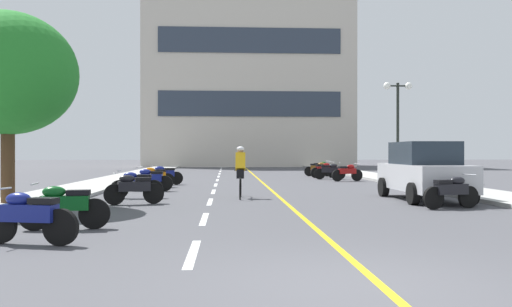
% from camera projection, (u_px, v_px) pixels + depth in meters
% --- Properties ---
extents(ground_plane, '(140.00, 140.00, 0.00)m').
position_uv_depth(ground_plane, '(256.00, 181.00, 26.85)').
color(ground_plane, '#47474C').
extents(curb_left, '(2.40, 72.00, 0.12)m').
position_uv_depth(curb_left, '(126.00, 177.00, 29.45)').
color(curb_left, '#A8A8A3').
rests_on(curb_left, ground).
extents(curb_right, '(2.40, 72.00, 0.12)m').
position_uv_depth(curb_right, '(377.00, 177.00, 30.25)').
color(curb_right, '#A8A8A3').
rests_on(curb_right, ground).
extents(lane_dash_0, '(0.14, 2.20, 0.01)m').
position_uv_depth(lane_dash_0, '(193.00, 253.00, 7.77)').
color(lane_dash_0, silver).
rests_on(lane_dash_0, ground).
extents(lane_dash_1, '(0.14, 2.20, 0.01)m').
position_uv_depth(lane_dash_1, '(204.00, 219.00, 11.76)').
color(lane_dash_1, silver).
rests_on(lane_dash_1, ground).
extents(lane_dash_2, '(0.14, 2.20, 0.01)m').
position_uv_depth(lane_dash_2, '(210.00, 202.00, 15.76)').
color(lane_dash_2, silver).
rests_on(lane_dash_2, ground).
extents(lane_dash_3, '(0.14, 2.20, 0.01)m').
position_uv_depth(lane_dash_3, '(213.00, 192.00, 19.75)').
color(lane_dash_3, silver).
rests_on(lane_dash_3, ground).
extents(lane_dash_4, '(0.14, 2.20, 0.01)m').
position_uv_depth(lane_dash_4, '(216.00, 185.00, 23.74)').
color(lane_dash_4, silver).
rests_on(lane_dash_4, ground).
extents(lane_dash_5, '(0.14, 2.20, 0.01)m').
position_uv_depth(lane_dash_5, '(217.00, 180.00, 27.74)').
color(lane_dash_5, silver).
rests_on(lane_dash_5, ground).
extents(lane_dash_6, '(0.14, 2.20, 0.01)m').
position_uv_depth(lane_dash_6, '(219.00, 177.00, 31.73)').
color(lane_dash_6, silver).
rests_on(lane_dash_6, ground).
extents(lane_dash_7, '(0.14, 2.20, 0.01)m').
position_uv_depth(lane_dash_7, '(219.00, 174.00, 35.73)').
color(lane_dash_7, silver).
rests_on(lane_dash_7, ground).
extents(lane_dash_8, '(0.14, 2.20, 0.01)m').
position_uv_depth(lane_dash_8, '(220.00, 172.00, 39.72)').
color(lane_dash_8, silver).
rests_on(lane_dash_8, ground).
extents(lane_dash_9, '(0.14, 2.20, 0.01)m').
position_uv_depth(lane_dash_9, '(221.00, 170.00, 43.71)').
color(lane_dash_9, silver).
rests_on(lane_dash_9, ground).
extents(lane_dash_10, '(0.14, 2.20, 0.01)m').
position_uv_depth(lane_dash_10, '(221.00, 168.00, 47.71)').
color(lane_dash_10, silver).
rests_on(lane_dash_10, ground).
extents(lane_dash_11, '(0.14, 2.20, 0.01)m').
position_uv_depth(lane_dash_11, '(222.00, 167.00, 51.70)').
color(lane_dash_11, silver).
rests_on(lane_dash_11, ground).
extents(centre_line_yellow, '(0.12, 66.00, 0.01)m').
position_uv_depth(centre_line_yellow, '(257.00, 178.00, 29.86)').
color(centre_line_yellow, gold).
rests_on(centre_line_yellow, ground).
extents(office_building, '(21.15, 7.60, 20.58)m').
position_uv_depth(office_building, '(248.00, 68.00, 54.55)').
color(office_building, beige).
rests_on(office_building, ground).
extents(roadside_tree, '(3.73, 3.73, 5.22)m').
position_uv_depth(roadside_tree, '(8.00, 74.00, 14.28)').
color(roadside_tree, '#4C331E').
rests_on(roadside_tree, curb_left).
extents(street_lamp_mid, '(1.46, 0.36, 4.88)m').
position_uv_depth(street_lamp_mid, '(398.00, 108.00, 26.26)').
color(street_lamp_mid, black).
rests_on(street_lamp_mid, curb_right).
extents(parked_car_near, '(1.93, 4.20, 1.82)m').
position_uv_depth(parked_car_near, '(424.00, 171.00, 16.30)').
color(parked_car_near, black).
rests_on(parked_car_near, ground).
extents(motorcycle_0, '(1.68, 0.67, 0.92)m').
position_uv_depth(motorcycle_0, '(29.00, 216.00, 8.49)').
color(motorcycle_0, black).
rests_on(motorcycle_0, ground).
extents(motorcycle_1, '(1.70, 0.60, 0.92)m').
position_uv_depth(motorcycle_1, '(64.00, 205.00, 10.11)').
color(motorcycle_1, black).
rests_on(motorcycle_1, ground).
extents(motorcycle_2, '(1.67, 0.69, 0.92)m').
position_uv_depth(motorcycle_2, '(452.00, 191.00, 13.84)').
color(motorcycle_2, black).
rests_on(motorcycle_2, ground).
extents(motorcycle_3, '(1.66, 0.74, 0.92)m').
position_uv_depth(motorcycle_3, '(134.00, 188.00, 14.98)').
color(motorcycle_3, black).
rests_on(motorcycle_3, ground).
extents(motorcycle_4, '(1.70, 0.60, 0.92)m').
position_uv_depth(motorcycle_4, '(136.00, 184.00, 16.90)').
color(motorcycle_4, black).
rests_on(motorcycle_4, ground).
extents(motorcycle_5, '(1.70, 0.60, 0.92)m').
position_uv_depth(motorcycle_5, '(150.00, 179.00, 19.93)').
color(motorcycle_5, black).
rests_on(motorcycle_5, ground).
extents(motorcycle_6, '(1.63, 0.81, 0.92)m').
position_uv_depth(motorcycle_6, '(154.00, 177.00, 21.88)').
color(motorcycle_6, black).
rests_on(motorcycle_6, ground).
extents(motorcycle_7, '(1.69, 0.63, 0.92)m').
position_uv_depth(motorcycle_7, '(164.00, 175.00, 23.78)').
color(motorcycle_7, black).
rests_on(motorcycle_7, ground).
extents(motorcycle_8, '(1.68, 0.67, 0.92)m').
position_uv_depth(motorcycle_8, '(347.00, 172.00, 26.76)').
color(motorcycle_8, black).
rests_on(motorcycle_8, ground).
extents(motorcycle_9, '(1.70, 0.60, 0.92)m').
position_uv_depth(motorcycle_9, '(330.00, 171.00, 28.49)').
color(motorcycle_9, black).
rests_on(motorcycle_9, ground).
extents(motorcycle_10, '(1.64, 0.80, 0.92)m').
position_uv_depth(motorcycle_10, '(324.00, 170.00, 30.33)').
color(motorcycle_10, black).
rests_on(motorcycle_10, ground).
extents(motorcycle_11, '(1.67, 0.70, 0.92)m').
position_uv_depth(motorcycle_11, '(318.00, 169.00, 32.11)').
color(motorcycle_11, black).
rests_on(motorcycle_11, ground).
extents(motorcycle_12, '(1.65, 0.76, 0.92)m').
position_uv_depth(motorcycle_12, '(321.00, 168.00, 34.20)').
color(motorcycle_12, black).
rests_on(motorcycle_12, ground).
extents(cyclist_rider, '(0.42, 1.77, 1.71)m').
position_uv_depth(cyclist_rider, '(240.00, 171.00, 17.06)').
color(cyclist_rider, black).
rests_on(cyclist_rider, ground).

